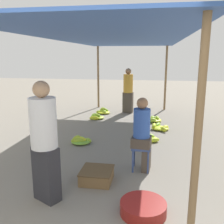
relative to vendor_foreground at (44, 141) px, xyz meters
name	(u,v)px	position (x,y,z in m)	size (l,w,h in m)	color
canopy_post_front_right	(197,144)	(1.93, -0.70, 0.32)	(0.08, 0.08, 2.46)	olive
canopy_post_back_left	(98,77)	(-0.74, 6.76, 0.32)	(0.08, 0.08, 2.46)	olive
canopy_post_back_right	(166,78)	(1.93, 6.76, 0.32)	(0.08, 0.08, 2.46)	olive
canopy_tarp	(118,39)	(0.59, 3.03, 1.57)	(3.07, 7.86, 0.04)	#33569E
vendor_foreground	(44,141)	(0.00, 0.00, 0.00)	(0.50, 0.50, 1.75)	#2D2D33
stool	(141,151)	(1.30, 1.22, -0.54)	(0.34, 0.34, 0.46)	#384C84
vendor_seated	(143,133)	(1.32, 1.22, -0.19)	(0.37, 0.37, 1.36)	#4C4238
basin_black	(143,208)	(1.41, -0.11, -0.83)	(0.62, 0.62, 0.17)	maroon
banana_pile_left_0	(80,141)	(-0.23, 2.40, -0.83)	(0.53, 0.47, 0.21)	#B4CC2C
banana_pile_left_1	(97,117)	(-0.38, 4.81, -0.84)	(0.46, 0.55, 0.19)	#B1CB2C
banana_pile_left_2	(103,111)	(-0.32, 5.67, -0.83)	(0.52, 0.58, 0.23)	#A8C82E
banana_pile_right_0	(147,138)	(1.37, 2.88, -0.84)	(0.66, 0.65, 0.21)	yellow
banana_pile_right_1	(160,127)	(1.70, 3.90, -0.84)	(0.52, 0.66, 0.17)	#C5D329
banana_pile_right_2	(153,120)	(1.48, 4.78, -0.84)	(0.58, 0.55, 0.18)	#98C131
crate_near	(97,175)	(0.59, 0.65, -0.80)	(0.53, 0.53, 0.21)	brown
shopper_walking_mid	(128,90)	(0.55, 5.97, -0.06)	(0.41, 0.41, 1.64)	#4C4238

